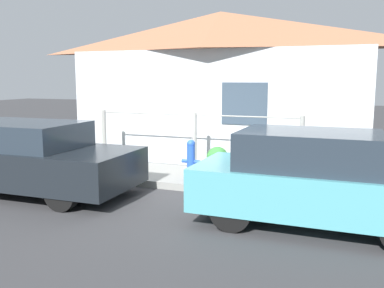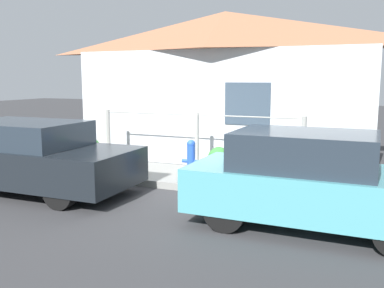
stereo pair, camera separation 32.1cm
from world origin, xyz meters
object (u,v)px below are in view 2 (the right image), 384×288
(car_left, at_px, (29,156))
(car_right, at_px, (311,181))
(fire_hydrant, at_px, (191,159))
(potted_plant_near_hydrant, at_px, (219,159))
(potted_plant_by_fence, at_px, (90,148))

(car_left, relative_size, car_right, 1.15)
(fire_hydrant, xyz_separation_m, potted_plant_near_hydrant, (0.30, 0.83, -0.11))
(car_left, xyz_separation_m, potted_plant_by_fence, (-0.26, 2.31, -0.21))
(car_left, bearing_deg, fire_hydrant, 26.79)
(car_right, distance_m, fire_hydrant, 2.92)
(car_left, relative_size, potted_plant_by_fence, 7.06)
(fire_hydrant, bearing_deg, car_left, -152.62)
(fire_hydrant, xyz_separation_m, potted_plant_by_fence, (-3.07, 0.85, -0.11))
(potted_plant_near_hydrant, bearing_deg, car_right, -45.67)
(fire_hydrant, bearing_deg, potted_plant_by_fence, 164.47)
(car_left, xyz_separation_m, car_right, (5.35, 0.00, 0.02))
(car_left, height_order, car_right, car_right)
(car_right, xyz_separation_m, fire_hydrant, (-2.53, 1.46, -0.12))
(fire_hydrant, distance_m, potted_plant_near_hydrant, 0.89)
(fire_hydrant, relative_size, potted_plant_by_fence, 1.40)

